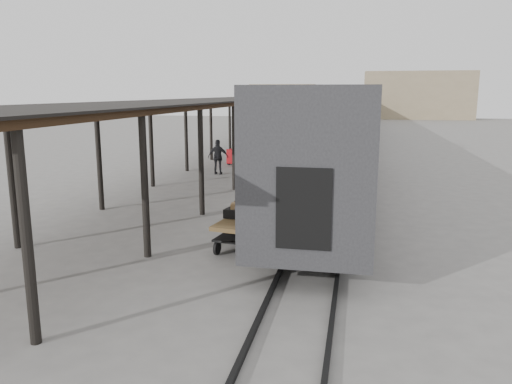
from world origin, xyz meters
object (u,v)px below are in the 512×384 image
at_px(porter, 242,194).
at_px(baggage_cart, 246,226).
at_px(luggage_tug, 239,155).
at_px(pedestrian, 218,157).

bearing_deg(porter, baggage_cart, -3.06).
height_order(baggage_cart, porter, porter).
relative_size(baggage_cart, luggage_tug, 1.51).
distance_m(luggage_tug, pedestrian, 4.22).
xyz_separation_m(luggage_tug, porter, (4.32, -17.61, 1.12)).
xyz_separation_m(baggage_cart, luggage_tug, (-4.27, 16.96, -0.04)).
height_order(baggage_cart, luggage_tug, luggage_tug).
height_order(luggage_tug, pedestrian, pedestrian).
bearing_deg(pedestrian, porter, 102.73).
bearing_deg(porter, pedestrian, 11.48).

